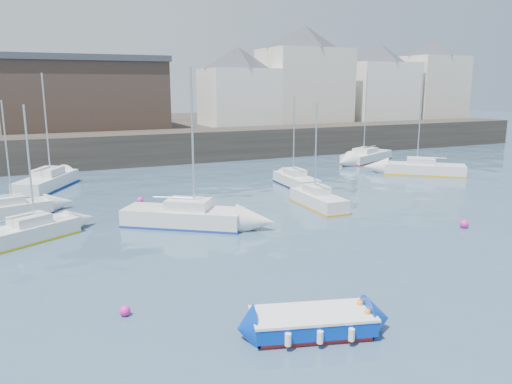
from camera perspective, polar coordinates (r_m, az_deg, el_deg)
name	(u,v)px	position (r m, az deg, el deg)	size (l,w,h in m)	color
water	(390,295)	(19.24, 15.11, -11.35)	(220.00, 220.00, 0.00)	#2D4760
quay_wall	(160,147)	(50.19, -10.86, 5.08)	(90.00, 5.00, 3.00)	#28231E
land_strip	(128,132)	(67.75, -14.45, 6.63)	(90.00, 32.00, 2.80)	#28231E
bldg_east_a	(304,74)	(63.79, 5.50, 13.30)	(13.36, 13.36, 11.80)	beige
bldg_east_b	(378,82)	(69.47, 13.79, 12.14)	(11.88, 11.88, 9.95)	white
bldg_east_c	(431,78)	(75.31, 19.36, 12.18)	(11.14, 11.14, 10.95)	beige
bldg_east_d	(238,86)	(59.39, -2.02, 12.04)	(11.14, 11.14, 8.95)	white
warehouse	(84,93)	(56.76, -19.01, 10.63)	(16.40, 10.40, 7.60)	#3D2D26
blue_dinghy	(312,322)	(15.93, 6.43, -14.55)	(4.07, 2.57, 0.72)	maroon
sailboat_a	(27,232)	(26.90, -24.74, -4.21)	(5.22, 3.97, 6.62)	silver
sailboat_b	(184,216)	(27.32, -8.25, -2.77)	(6.54, 5.45, 8.39)	silver
sailboat_c	(318,200)	(31.42, 7.10, -0.86)	(1.69, 4.92, 6.42)	silver
sailboat_d	(424,168)	(44.95, 18.65, 2.57)	(6.39, 5.86, 8.41)	silver
sailboat_e	(4,210)	(32.33, -26.88, -1.84)	(5.45, 2.90, 6.69)	silver
sailboat_f	(296,180)	(37.70, 4.58, 1.36)	(1.94, 5.23, 6.69)	silver
sailboat_g	(366,156)	(51.14, 12.51, 4.00)	(7.13, 4.96, 8.68)	silver
sailboat_h	(47,182)	(39.76, -22.75, 1.11)	(4.90, 6.70, 8.35)	silver
buoy_near	(125,315)	(17.69, -14.72, -13.49)	(0.37, 0.37, 0.37)	#F91DA3
buoy_mid	(464,228)	(29.09, 22.66, -3.80)	(0.46, 0.46, 0.46)	#F91DA3
buoy_far	(140,203)	(33.17, -13.08, -1.26)	(0.42, 0.42, 0.42)	#F91DA3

